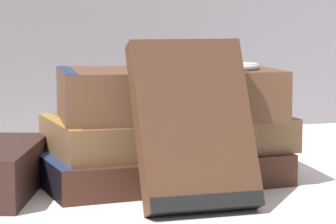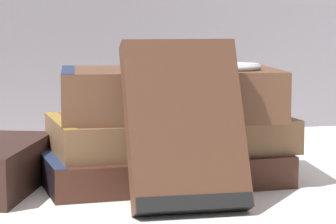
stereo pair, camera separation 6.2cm
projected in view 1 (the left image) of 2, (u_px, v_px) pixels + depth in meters
name	position (u px, v px, depth m)	size (l,w,h in m)	color
ground_plane	(197.00, 187.00, 0.75)	(3.00, 3.00, 0.00)	white
book_flat_bottom	(154.00, 167.00, 0.77)	(0.24, 0.16, 0.03)	#422319
book_flat_middle	(162.00, 133.00, 0.78)	(0.23, 0.15, 0.03)	brown
book_flat_top	(163.00, 94.00, 0.76)	(0.22, 0.14, 0.05)	brown
book_leaning_front	(194.00, 131.00, 0.66)	(0.10, 0.08, 0.14)	#4C2D1E
pocket_watch	(231.00, 66.00, 0.76)	(0.06, 0.06, 0.01)	silver
reading_glasses	(82.00, 159.00, 0.88)	(0.12, 0.07, 0.00)	#ADADB2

